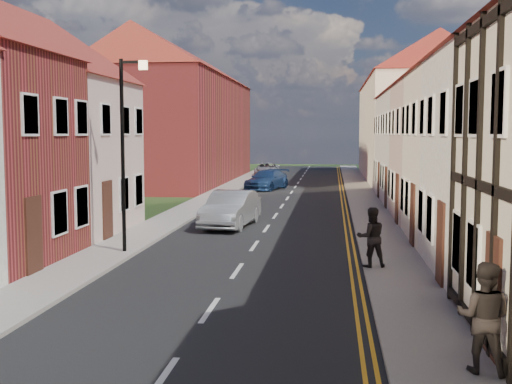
{
  "coord_description": "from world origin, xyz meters",
  "views": [
    {
      "loc": [
        2.6,
        0.62,
        3.84
      ],
      "look_at": [
        -0.02,
        22.63,
        1.8
      ],
      "focal_mm": 45.0,
      "sensor_mm": 36.0,
      "label": 1
    }
  ],
  "objects": [
    {
      "name": "block_left_far",
      "position": [
        -9.3,
        50.0,
        5.29
      ],
      "size": [
        8.3,
        24.2,
        10.5
      ],
      "color": "maroon",
      "rests_on": "ground"
    },
    {
      "name": "car_mid",
      "position": [
        -1.5,
        26.34,
        0.74
      ],
      "size": [
        2.04,
        4.63,
        1.48
      ],
      "primitive_type": "imported",
      "rotation": [
        0.0,
        0.0,
        -0.11
      ],
      "color": "#9EA1A5",
      "rests_on": "ground"
    },
    {
      "name": "pavement_right",
      "position": [
        4.4,
        30.0,
        0.06
      ],
      "size": [
        1.8,
        90.0,
        0.12
      ],
      "primitive_type": "cube",
      "color": "#A49C95",
      "rests_on": "ground"
    },
    {
      "name": "cottage_r_cream_far",
      "position": [
        9.3,
        39.7,
        4.47
      ],
      "size": [
        8.3,
        6.0,
        9.0
      ],
      "color": "white",
      "rests_on": "ground"
    },
    {
      "name": "pedestrian_right_b",
      "position": [
        3.7,
        18.5,
        0.96
      ],
      "size": [
        0.93,
        0.79,
        1.67
      ],
      "primitive_type": "imported",
      "rotation": [
        0.0,
        0.0,
        3.36
      ],
      "color": "black",
      "rests_on": "pavement_right"
    },
    {
      "name": "cottage_l_pink",
      "position": [
        -9.3,
        23.85,
        4.37
      ],
      "size": [
        8.3,
        6.3,
        8.8
      ],
      "color": "#CAA59F",
      "rests_on": "ground"
    },
    {
      "name": "lamppost",
      "position": [
        -3.81,
        20.0,
        3.54
      ],
      "size": [
        0.88,
        0.15,
        6.0
      ],
      "color": "black",
      "rests_on": "pavement_left"
    },
    {
      "name": "car_far",
      "position": [
        -1.8,
        43.81,
        0.67
      ],
      "size": [
        3.06,
        4.95,
        1.34
      ],
      "primitive_type": "imported",
      "rotation": [
        0.0,
        0.0,
        -0.28
      ],
      "color": "navy",
      "rests_on": "ground"
    },
    {
      "name": "pedestrian_right",
      "position": [
        4.97,
        10.68,
        0.99
      ],
      "size": [
        1.02,
        0.91,
        1.75
      ],
      "primitive_type": "imported",
      "rotation": [
        0.0,
        0.0,
        2.8
      ],
      "color": "black",
      "rests_on": "pavement_right"
    },
    {
      "name": "car_distant",
      "position": [
        -3.2,
        57.5,
        0.61
      ],
      "size": [
        2.11,
        4.42,
        1.22
      ],
      "primitive_type": "imported",
      "rotation": [
        0.0,
        0.0,
        0.02
      ],
      "color": "#B3B4BB",
      "rests_on": "ground"
    },
    {
      "name": "block_right_far",
      "position": [
        9.3,
        55.0,
        5.29
      ],
      "size": [
        8.3,
        24.2,
        10.5
      ],
      "color": "#F6E7CF",
      "rests_on": "ground"
    },
    {
      "name": "road",
      "position": [
        0.0,
        30.0,
        0.01
      ],
      "size": [
        7.0,
        90.0,
        0.02
      ],
      "primitive_type": "cube",
      "color": "black",
      "rests_on": "ground"
    },
    {
      "name": "cottage_r_pink",
      "position": [
        9.3,
        28.9,
        4.47
      ],
      "size": [
        8.3,
        6.0,
        9.0
      ],
      "color": "#CAA59F",
      "rests_on": "ground"
    },
    {
      "name": "cottage_r_white_far",
      "position": [
        9.3,
        34.3,
        4.48
      ],
      "size": [
        8.3,
        5.2,
        9.0
      ],
      "color": "white",
      "rests_on": "ground"
    },
    {
      "name": "pavement_left",
      "position": [
        -4.4,
        30.0,
        0.06
      ],
      "size": [
        1.8,
        90.0,
        0.12
      ],
      "primitive_type": "cube",
      "color": "#A49C95",
      "rests_on": "ground"
    }
  ]
}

